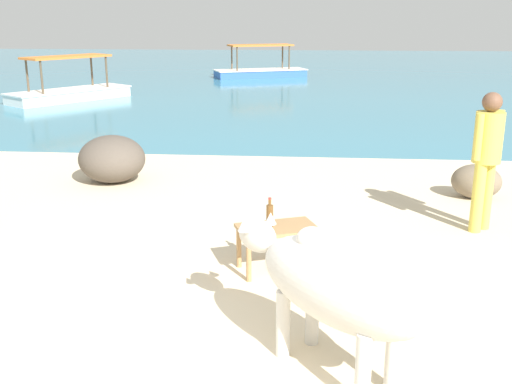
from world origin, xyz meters
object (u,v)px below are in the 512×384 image
Objects in this scene: person_standing at (487,151)px; boat_white at (70,91)px; boat_blue at (260,70)px; cow at (332,283)px; bottle at (270,215)px; low_bench_table at (277,234)px.

boat_white is (-9.07, 10.66, -0.70)m from person_standing.
boat_blue is 8.80m from boat_white.
boat_white is at bearing -15.11° from cow.
person_standing is (2.39, 1.38, 0.37)m from bottle.
bottle is at bearing -25.46° from cow.
boat_white is at bearing 176.20° from person_standing.
low_bench_table is 13.79m from boat_white.
boat_blue reaches higher than bottle.
person_standing is (1.85, 3.10, 0.27)m from cow.
person_standing is at bearing 29.97° from bottle.
low_bench_table is 19.25m from boat_blue.
boat_white is (-6.75, 12.03, -0.13)m from low_bench_table.
boat_blue is at bearing 94.65° from bottle.
boat_blue is (-3.95, 17.81, -0.70)m from person_standing.
boat_white is at bearing 97.96° from low_bench_table.
person_standing is at bearing -73.65° from cow.
cow is at bearing 63.90° from boat_white.
boat_blue is at bearing -179.39° from boat_white.
person_standing is at bearing 9.22° from low_bench_table.
cow is 0.41× the size of boat_blue.
cow is 1.82× the size of low_bench_table.
cow is at bearing -72.65° from bottle.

